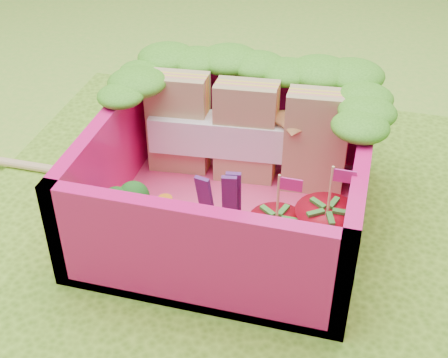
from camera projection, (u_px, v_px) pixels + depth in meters
ground at (222, 213)px, 3.30m from camera, size 14.00×14.00×0.00m
placemat at (222, 211)px, 3.29m from camera, size 2.60×2.60×0.03m
bento_floor at (230, 215)px, 3.19m from camera, size 1.30×1.30×0.05m
bento_box at (230, 176)px, 3.05m from camera, size 1.30×1.30×0.55m
lettuce_ruffle at (252, 74)px, 3.20m from camera, size 1.43×0.77×0.11m
sandwich_stack at (247, 133)px, 3.27m from camera, size 1.07×0.27×0.56m
broccoli at (119, 208)px, 2.90m from camera, size 0.32×0.32×0.26m
carrot_sticks at (157, 221)px, 2.94m from camera, size 0.14×0.15×0.23m
purple_wedges at (223, 204)px, 2.93m from camera, size 0.18×0.11×0.38m
strawberry_left at (275, 239)px, 2.81m from camera, size 0.25×0.25×0.49m
strawberry_right at (325, 236)px, 2.80m from camera, size 0.29×0.29×0.53m
snap_peas at (280, 254)px, 2.89m from camera, size 0.78×0.49×0.05m
chopsticks at (64, 171)px, 3.52m from camera, size 2.27×0.07×0.04m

